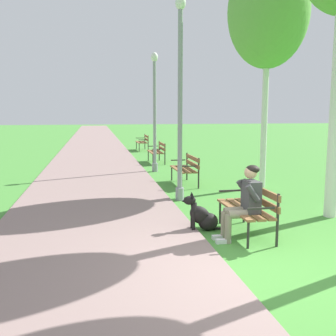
{
  "coord_description": "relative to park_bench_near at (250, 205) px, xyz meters",
  "views": [
    {
      "loc": [
        -2.12,
        -4.58,
        2.11
      ],
      "look_at": [
        -0.58,
        3.58,
        0.9
      ],
      "focal_mm": 41.57,
      "sensor_mm": 36.0,
      "label": 1
    }
  ],
  "objects": [
    {
      "name": "ground_plane",
      "position": [
        -0.47,
        -1.58,
        -0.51
      ],
      "size": [
        120.0,
        120.0,
        0.0
      ],
      "primitive_type": "plane",
      "color": "#478E38"
    },
    {
      "name": "paved_path",
      "position": [
        -2.64,
        22.42,
        -0.49
      ],
      "size": [
        3.58,
        60.0,
        0.04
      ],
      "primitive_type": "cube",
      "color": "gray",
      "rests_on": "ground"
    },
    {
      "name": "park_bench_near",
      "position": [
        0.0,
        0.0,
        0.0
      ],
      "size": [
        0.55,
        1.5,
        0.85
      ],
      "color": "olive",
      "rests_on": "ground"
    },
    {
      "name": "park_bench_mid",
      "position": [
        0.01,
        4.73,
        0.0
      ],
      "size": [
        0.55,
        1.5,
        0.85
      ],
      "color": "olive",
      "rests_on": "ground"
    },
    {
      "name": "park_bench_far",
      "position": [
        -0.04,
        9.67,
        0.0
      ],
      "size": [
        0.55,
        1.5,
        0.85
      ],
      "color": "olive",
      "rests_on": "ground"
    },
    {
      "name": "park_bench_furthest",
      "position": [
        0.0,
        14.93,
        0.0
      ],
      "size": [
        0.55,
        1.5,
        0.85
      ],
      "color": "olive",
      "rests_on": "ground"
    },
    {
      "name": "person_seated_on_near_bench",
      "position": [
        -0.21,
        -0.29,
        0.17
      ],
      "size": [
        0.74,
        0.49,
        1.25
      ],
      "color": "gray",
      "rests_on": "ground"
    },
    {
      "name": "dog_black",
      "position": [
        -0.74,
        0.33,
        -0.25
      ],
      "size": [
        0.83,
        0.29,
        0.71
      ],
      "color": "black",
      "rests_on": "ground"
    },
    {
      "name": "lamp_post_near",
      "position": [
        -0.62,
        2.77,
        1.9
      ],
      "size": [
        0.24,
        0.24,
        4.68
      ],
      "color": "gray",
      "rests_on": "ground"
    },
    {
      "name": "lamp_post_mid",
      "position": [
        -0.52,
        7.31,
        1.61
      ],
      "size": [
        0.24,
        0.24,
        4.1
      ],
      "color": "gray",
      "rests_on": "ground"
    },
    {
      "name": "birch_tree_third",
      "position": [
        2.01,
        3.94,
        4.2
      ],
      "size": [
        2.13,
        2.21,
        6.22
      ],
      "color": "silver",
      "rests_on": "ground"
    }
  ]
}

